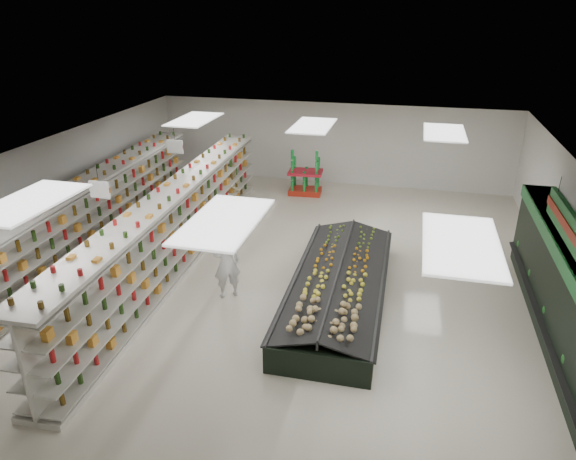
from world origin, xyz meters
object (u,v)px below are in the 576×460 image
(shopper_main, at_px, (227,263))
(shopper_background, at_px, (234,186))
(produce_island, at_px, (339,285))
(soda_endcap, at_px, (305,174))
(gondola_center, at_px, (176,230))
(gondola_left, at_px, (87,222))

(shopper_main, bearing_deg, shopper_background, -107.80)
(produce_island, height_order, shopper_main, shopper_main)
(shopper_main, distance_m, shopper_background, 6.02)
(shopper_main, bearing_deg, soda_endcap, -127.71)
(gondola_center, xyz_separation_m, shopper_main, (1.95, -1.36, -0.09))
(shopper_main, bearing_deg, produce_island, 153.98)
(gondola_left, height_order, shopper_background, gondola_left)
(produce_island, bearing_deg, shopper_background, 130.64)
(gondola_left, xyz_separation_m, soda_endcap, (4.95, 6.55, -0.21))
(gondola_center, distance_m, produce_island, 4.76)
(gondola_left, bearing_deg, produce_island, -8.75)
(produce_island, distance_m, shopper_main, 2.77)
(gondola_left, relative_size, soda_endcap, 7.71)
(shopper_main, bearing_deg, gondola_left, -50.93)
(gondola_center, relative_size, shopper_background, 7.68)
(gondola_center, bearing_deg, gondola_left, 179.49)
(gondola_left, distance_m, shopper_background, 5.27)
(shopper_main, bearing_deg, gondola_center, -70.55)
(soda_endcap, bearing_deg, gondola_left, -127.08)
(gondola_center, bearing_deg, shopper_background, 86.28)
(gondola_center, distance_m, shopper_background, 4.37)
(soda_endcap, xyz_separation_m, shopper_main, (-0.29, -7.83, 0.13))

